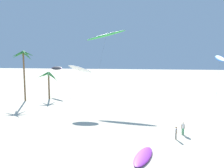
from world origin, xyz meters
name	(u,v)px	position (x,y,z in m)	size (l,w,h in m)	color
palm_tree_0	(48,77)	(-16.52, 47.31, 5.04)	(4.65, 5.08, 6.33)	brown
palm_tree_1	(23,59)	(-20.89, 44.33, 9.24)	(5.10, 4.43, 11.10)	brown
flying_kite_0	(57,68)	(-16.95, 54.10, 6.72)	(5.37, 11.87, 7.24)	black
flying_kite_1	(220,58)	(23.97, 57.90, 9.20)	(2.31, 6.37, 10.27)	blue
flying_kite_4	(80,69)	(-6.59, 37.28, 7.70)	(4.67, 5.48, 8.76)	white
flying_kite_5	(106,35)	(-2.97, 45.79, 14.30)	(8.56, 4.95, 15.66)	green
grounded_kite_2	(143,156)	(5.02, 17.43, 0.16)	(2.68, 5.46, 0.30)	purple
person_near_left	(176,132)	(9.06, 23.39, 0.89)	(0.22, 0.51, 1.62)	slate
person_near_right	(183,128)	(10.20, 25.28, 0.92)	(0.51, 0.23, 1.67)	#338E56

